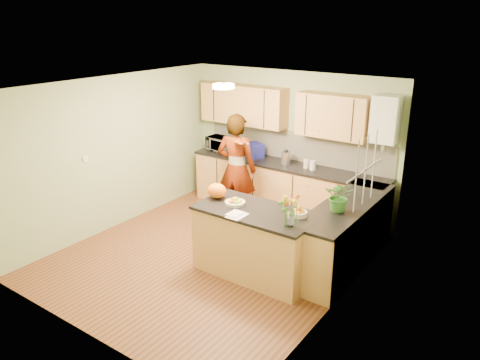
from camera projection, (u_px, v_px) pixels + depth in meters
The scene contains 28 objects.
floor at pixel (213, 255), 6.97m from camera, with size 4.50×4.50×0.00m, color #592D19.
ceiling at pixel (210, 86), 6.14m from camera, with size 4.00×4.50×0.02m, color silver.
wall_back at pixel (290, 142), 8.29m from camera, with size 4.00×0.02×2.50m, color #97AC7B.
wall_front at pixel (76, 233), 4.82m from camera, with size 4.00×0.02×2.50m, color #97AC7B.
wall_left at pixel (116, 153), 7.64m from camera, with size 0.02×4.50×2.50m, color #97AC7B.
wall_right at pixel (345, 208), 5.47m from camera, with size 0.02×4.50×2.50m, color #97AC7B.
back_counter at pixel (285, 189), 8.26m from camera, with size 3.64×0.62×0.94m.
right_counter at pixel (345, 235), 6.55m from camera, with size 0.62×2.24×0.94m.
splashback at pixel (295, 146), 8.24m from camera, with size 3.60×0.02×0.52m, color beige.
upper_cabinets at pixel (278, 109), 8.06m from camera, with size 3.20×0.34×0.70m.
boiler at pixel (386, 119), 7.03m from camera, with size 0.40×0.30×0.86m.
window_right at pixel (366, 170), 5.84m from camera, with size 0.01×1.30×1.05m.
light_switch at pixel (86, 159), 7.16m from camera, with size 0.02×0.09×0.09m, color white.
ceiling_lamp at pixel (223, 86), 6.38m from camera, with size 0.30×0.30×0.07m.
peninsula_island at pixel (256, 242), 6.34m from camera, with size 1.64×0.84×0.94m.
fruit_dish at pixel (235, 202), 6.36m from camera, with size 0.28×0.28×0.10m.
orange_bowl at pixel (299, 212), 5.99m from camera, with size 0.22×0.22×0.13m.
flower_vase at pixel (290, 203), 5.62m from camera, with size 0.25×0.25×0.46m.
orange_bag at pixel (217, 191), 6.57m from camera, with size 0.28×0.24×0.21m, color orange.
papers at pixel (237, 215), 6.01m from camera, with size 0.20×0.28×0.01m, color white.
violinist at pixel (237, 169), 7.82m from camera, with size 0.69×0.45×1.89m, color tan.
violin at pixel (239, 141), 7.35m from camera, with size 0.58×0.23×0.12m, color #4A1604, non-canonical shape.
microwave at pixel (220, 144), 8.86m from camera, with size 0.48×0.33×0.27m, color white.
blue_box at pixel (254, 150), 8.47m from camera, with size 0.32×0.24×0.26m, color navy.
kettle at pixel (286, 157), 8.07m from camera, with size 0.16×0.16×0.30m.
jar_cream at pixel (306, 164), 7.87m from camera, with size 0.10×0.10×0.15m, color beige.
jar_white at pixel (313, 165), 7.78m from camera, with size 0.10×0.10×0.16m, color white.
potted_plant at pixel (340, 196), 6.08m from camera, with size 0.38×0.33×0.43m, color #337125.
Camera 1 is at (3.90, -4.84, 3.38)m, focal length 35.00 mm.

